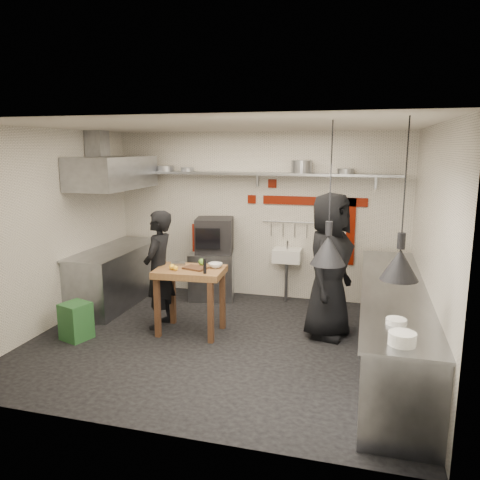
% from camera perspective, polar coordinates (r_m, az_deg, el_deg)
% --- Properties ---
extents(floor, '(5.00, 5.00, 0.00)m').
position_cam_1_polar(floor, '(6.38, -2.30, -12.26)').
color(floor, black).
rests_on(floor, ground).
extents(ceiling, '(5.00, 5.00, 0.00)m').
position_cam_1_polar(ceiling, '(5.86, -2.52, 13.74)').
color(ceiling, beige).
rests_on(ceiling, floor).
extents(wall_back, '(5.00, 0.04, 2.80)m').
position_cam_1_polar(wall_back, '(7.96, 2.17, 2.98)').
color(wall_back, silver).
rests_on(wall_back, floor).
extents(wall_front, '(5.00, 0.04, 2.80)m').
position_cam_1_polar(wall_front, '(4.07, -11.41, -5.32)').
color(wall_front, silver).
rests_on(wall_front, floor).
extents(wall_left, '(0.04, 4.20, 2.80)m').
position_cam_1_polar(wall_left, '(7.12, -21.97, 1.18)').
color(wall_left, silver).
rests_on(wall_left, floor).
extents(wall_right, '(0.04, 4.20, 2.80)m').
position_cam_1_polar(wall_right, '(5.74, 22.14, -1.10)').
color(wall_right, silver).
rests_on(wall_right, floor).
extents(red_band_horiz, '(1.70, 0.02, 0.14)m').
position_cam_1_polar(red_band_horiz, '(7.75, 9.03, 4.71)').
color(red_band_horiz, '#671203').
rests_on(red_band_horiz, wall_back).
extents(red_band_vert, '(0.14, 0.02, 1.10)m').
position_cam_1_polar(red_band_vert, '(7.78, 13.32, 0.99)').
color(red_band_vert, '#671203').
rests_on(red_band_vert, wall_back).
extents(red_tile_a, '(0.14, 0.02, 0.14)m').
position_cam_1_polar(red_tile_a, '(7.83, 3.96, 6.87)').
color(red_tile_a, '#671203').
rests_on(red_tile_a, wall_back).
extents(red_tile_b, '(0.14, 0.02, 0.14)m').
position_cam_1_polar(red_tile_b, '(7.93, 1.45, 4.99)').
color(red_tile_b, '#671203').
rests_on(red_tile_b, wall_back).
extents(back_shelf, '(4.60, 0.34, 0.04)m').
position_cam_1_polar(back_shelf, '(7.71, 1.91, 8.09)').
color(back_shelf, gray).
rests_on(back_shelf, wall_back).
extents(shelf_bracket_left, '(0.04, 0.06, 0.24)m').
position_cam_1_polar(shelf_bracket_left, '(8.50, -10.53, 7.53)').
color(shelf_bracket_left, gray).
rests_on(shelf_bracket_left, wall_back).
extents(shelf_bracket_mid, '(0.04, 0.06, 0.24)m').
position_cam_1_polar(shelf_bracket_mid, '(7.87, 2.15, 7.42)').
color(shelf_bracket_mid, gray).
rests_on(shelf_bracket_mid, wall_back).
extents(shelf_bracket_right, '(0.04, 0.06, 0.24)m').
position_cam_1_polar(shelf_bracket_right, '(7.66, 16.23, 6.89)').
color(shelf_bracket_right, gray).
rests_on(shelf_bracket_right, wall_back).
extents(pan_far_left, '(0.34, 0.34, 0.09)m').
position_cam_1_polar(pan_far_left, '(8.23, -9.08, 8.61)').
color(pan_far_left, gray).
rests_on(pan_far_left, back_shelf).
extents(pan_mid_left, '(0.23, 0.23, 0.07)m').
position_cam_1_polar(pan_mid_left, '(8.07, -6.43, 8.56)').
color(pan_mid_left, gray).
rests_on(pan_mid_left, back_shelf).
extents(stock_pot, '(0.40, 0.40, 0.20)m').
position_cam_1_polar(stock_pot, '(7.57, 7.51, 8.85)').
color(stock_pot, gray).
rests_on(stock_pot, back_shelf).
extents(pan_right, '(0.33, 0.33, 0.08)m').
position_cam_1_polar(pan_right, '(7.51, 12.76, 8.20)').
color(pan_right, gray).
rests_on(pan_right, back_shelf).
extents(oven_stand, '(0.86, 0.81, 0.80)m').
position_cam_1_polar(oven_stand, '(8.04, -3.44, -4.24)').
color(oven_stand, gray).
rests_on(oven_stand, floor).
extents(combi_oven, '(0.71, 0.68, 0.58)m').
position_cam_1_polar(combi_oven, '(7.87, -3.12, 0.59)').
color(combi_oven, black).
rests_on(combi_oven, oven_stand).
extents(oven_door, '(0.49, 0.13, 0.46)m').
position_cam_1_polar(oven_door, '(7.65, -3.98, 0.26)').
color(oven_door, '#671203').
rests_on(oven_door, combi_oven).
extents(oven_glass, '(0.40, 0.10, 0.34)m').
position_cam_1_polar(oven_glass, '(7.58, -3.95, 0.16)').
color(oven_glass, black).
rests_on(oven_glass, oven_door).
extents(hand_sink, '(0.46, 0.34, 0.22)m').
position_cam_1_polar(hand_sink, '(7.80, 5.78, -1.88)').
color(hand_sink, silver).
rests_on(hand_sink, wall_back).
extents(sink_tap, '(0.03, 0.03, 0.14)m').
position_cam_1_polar(sink_tap, '(7.76, 5.80, -0.59)').
color(sink_tap, gray).
rests_on(sink_tap, hand_sink).
extents(sink_drain, '(0.06, 0.06, 0.66)m').
position_cam_1_polar(sink_drain, '(7.87, 5.67, -5.07)').
color(sink_drain, gray).
rests_on(sink_drain, floor).
extents(utensil_rail, '(0.90, 0.02, 0.02)m').
position_cam_1_polar(utensil_rail, '(7.83, 6.03, 2.19)').
color(utensil_rail, gray).
rests_on(utensil_rail, wall_back).
extents(counter_right, '(0.70, 3.80, 0.90)m').
position_cam_1_polar(counter_right, '(5.97, 18.08, -9.88)').
color(counter_right, gray).
rests_on(counter_right, floor).
extents(counter_right_top, '(0.76, 3.90, 0.03)m').
position_cam_1_polar(counter_right_top, '(5.82, 18.36, -5.60)').
color(counter_right_top, gray).
rests_on(counter_right_top, counter_right).
extents(plate_stack, '(0.29, 0.29, 0.11)m').
position_cam_1_polar(plate_stack, '(4.18, 19.17, -11.29)').
color(plate_stack, silver).
rests_on(plate_stack, counter_right_top).
extents(small_bowl_right, '(0.25, 0.25, 0.05)m').
position_cam_1_polar(small_bowl_right, '(4.64, 18.51, -9.39)').
color(small_bowl_right, silver).
rests_on(small_bowl_right, counter_right_top).
extents(counter_left, '(0.70, 1.90, 0.90)m').
position_cam_1_polar(counter_left, '(7.98, -14.92, -4.35)').
color(counter_left, gray).
rests_on(counter_left, floor).
extents(counter_left_top, '(0.76, 2.00, 0.03)m').
position_cam_1_polar(counter_left_top, '(7.87, -15.09, -1.09)').
color(counter_left_top, gray).
rests_on(counter_left_top, counter_left).
extents(extractor_hood, '(0.78, 1.60, 0.50)m').
position_cam_1_polar(extractor_hood, '(7.69, -15.24, 7.92)').
color(extractor_hood, gray).
rests_on(extractor_hood, ceiling).
extents(hood_duct, '(0.28, 0.28, 0.50)m').
position_cam_1_polar(hood_duct, '(7.81, -17.00, 10.81)').
color(hood_duct, gray).
rests_on(hood_duct, ceiling).
extents(green_bin, '(0.42, 0.42, 0.50)m').
position_cam_1_polar(green_bin, '(6.74, -19.36, -9.31)').
color(green_bin, '#275E2C').
rests_on(green_bin, floor).
extents(prep_table, '(0.96, 0.70, 0.92)m').
position_cam_1_polar(prep_table, '(6.54, -6.04, -7.39)').
color(prep_table, olive).
rests_on(prep_table, floor).
extents(cutting_board, '(0.35, 0.29, 0.02)m').
position_cam_1_polar(cutting_board, '(6.39, -5.46, -3.42)').
color(cutting_board, '#50311E').
rests_on(cutting_board, prep_table).
extents(pepper_mill, '(0.05, 0.05, 0.20)m').
position_cam_1_polar(pepper_mill, '(6.13, -4.31, -3.19)').
color(pepper_mill, black).
rests_on(pepper_mill, prep_table).
extents(lemon_a, '(0.10, 0.10, 0.08)m').
position_cam_1_polar(lemon_a, '(6.38, -8.30, -3.26)').
color(lemon_a, yellow).
rests_on(lemon_a, prep_table).
extents(lemon_b, '(0.08, 0.08, 0.07)m').
position_cam_1_polar(lemon_b, '(6.31, -7.87, -3.41)').
color(lemon_b, yellow).
rests_on(lemon_b, prep_table).
extents(veg_ball, '(0.10, 0.10, 0.10)m').
position_cam_1_polar(veg_ball, '(6.56, -4.68, -2.68)').
color(veg_ball, '#5A9531').
rests_on(veg_ball, prep_table).
extents(steel_tray, '(0.23, 0.19, 0.03)m').
position_cam_1_polar(steel_tray, '(6.64, -7.55, -2.87)').
color(steel_tray, gray).
rests_on(steel_tray, prep_table).
extents(bowl, '(0.24, 0.24, 0.06)m').
position_cam_1_polar(bowl, '(6.43, -3.01, -3.11)').
color(bowl, silver).
rests_on(bowl, prep_table).
extents(heat_lamp_near, '(0.42, 0.42, 1.41)m').
position_cam_1_polar(heat_lamp_near, '(4.66, 10.93, 5.51)').
color(heat_lamp_near, black).
rests_on(heat_lamp_near, ceiling).
extents(heat_lamp_far, '(0.38, 0.38, 1.40)m').
position_cam_1_polar(heat_lamp_far, '(4.21, 19.37, 4.58)').
color(heat_lamp_far, black).
rests_on(heat_lamp_far, ceiling).
extents(chef_left, '(0.42, 0.63, 1.69)m').
position_cam_1_polar(chef_left, '(6.72, -9.87, -3.59)').
color(chef_left, black).
rests_on(chef_left, floor).
extents(chef_right, '(0.87, 1.10, 1.97)m').
position_cam_1_polar(chef_right, '(6.38, 10.81, -3.11)').
color(chef_right, black).
rests_on(chef_right, floor).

